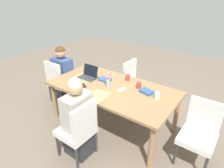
{
  "coord_description": "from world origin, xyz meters",
  "views": [
    {
      "loc": [
        1.66,
        -2.25,
        2.18
      ],
      "look_at": [
        0.0,
        0.0,
        0.79
      ],
      "focal_mm": 31.04,
      "sensor_mm": 36.0,
      "label": 1
    }
  ],
  "objects_px": {
    "flower_vase": "(108,79)",
    "chair_head_right_right_near": "(200,130)",
    "coffee_mug_near_right": "(139,85)",
    "book_blue_cover": "(147,92)",
    "coffee_mug_near_left": "(157,96)",
    "coffee_mug_centre_left": "(128,77)",
    "chair_near_left_near": "(79,128)",
    "phone_black": "(83,86)",
    "chair_head_left_left_mid": "(59,80)",
    "person_near_left_near": "(78,122)",
    "dining_table": "(112,90)",
    "book_red_cover": "(105,80)",
    "laptop_head_left_left_mid": "(89,75)",
    "person_head_left_left_mid": "(64,78)",
    "chair_far_left_far": "(134,81)",
    "phone_silver": "(122,89)"
  },
  "relations": [
    {
      "from": "dining_table",
      "to": "phone_black",
      "type": "relative_size",
      "value": 13.92
    },
    {
      "from": "dining_table",
      "to": "person_head_left_left_mid",
      "type": "xyz_separation_m",
      "value": [
        -1.26,
        0.04,
        -0.14
      ]
    },
    {
      "from": "dining_table",
      "to": "chair_head_left_left_mid",
      "type": "relative_size",
      "value": 2.32
    },
    {
      "from": "coffee_mug_near_left",
      "to": "book_red_cover",
      "type": "xyz_separation_m",
      "value": [
        -0.99,
        0.03,
        -0.03
      ]
    },
    {
      "from": "flower_vase",
      "to": "laptop_head_left_left_mid",
      "type": "xyz_separation_m",
      "value": [
        -0.51,
        0.1,
        -0.1
      ]
    },
    {
      "from": "dining_table",
      "to": "phone_silver",
      "type": "xyz_separation_m",
      "value": [
        0.19,
        0.02,
        0.07
      ]
    },
    {
      "from": "chair_head_left_left_mid",
      "to": "chair_far_left_far",
      "type": "xyz_separation_m",
      "value": [
        1.26,
        0.87,
        0.0
      ]
    },
    {
      "from": "chair_head_left_left_mid",
      "to": "chair_head_right_right_near",
      "type": "height_order",
      "value": "same"
    },
    {
      "from": "person_near_left_near",
      "to": "coffee_mug_near_right",
      "type": "relative_size",
      "value": 11.93
    },
    {
      "from": "book_red_cover",
      "to": "phone_silver",
      "type": "distance_m",
      "value": 0.44
    },
    {
      "from": "book_red_cover",
      "to": "book_blue_cover",
      "type": "height_order",
      "value": "book_blue_cover"
    },
    {
      "from": "dining_table",
      "to": "coffee_mug_near_left",
      "type": "bearing_deg",
      "value": 6.47
    },
    {
      "from": "coffee_mug_near_right",
      "to": "coffee_mug_centre_left",
      "type": "relative_size",
      "value": 0.95
    },
    {
      "from": "flower_vase",
      "to": "chair_head_right_right_near",
      "type": "bearing_deg",
      "value": 4.13
    },
    {
      "from": "coffee_mug_near_left",
      "to": "coffee_mug_centre_left",
      "type": "bearing_deg",
      "value": 157.74
    },
    {
      "from": "book_blue_cover",
      "to": "chair_far_left_far",
      "type": "bearing_deg",
      "value": 143.57
    },
    {
      "from": "laptop_head_left_left_mid",
      "to": "chair_near_left_near",
      "type": "bearing_deg",
      "value": -54.62
    },
    {
      "from": "chair_far_left_far",
      "to": "coffee_mug_near_left",
      "type": "bearing_deg",
      "value": -42.91
    },
    {
      "from": "person_head_left_left_mid",
      "to": "laptop_head_left_left_mid",
      "type": "bearing_deg",
      "value": 0.24
    },
    {
      "from": "chair_head_right_right_near",
      "to": "chair_near_left_near",
      "type": "bearing_deg",
      "value": -145.18
    },
    {
      "from": "chair_near_left_near",
      "to": "chair_head_left_left_mid",
      "type": "relative_size",
      "value": 1.0
    },
    {
      "from": "chair_head_left_left_mid",
      "to": "phone_black",
      "type": "height_order",
      "value": "chair_head_left_left_mid"
    },
    {
      "from": "laptop_head_left_left_mid",
      "to": "book_red_cover",
      "type": "xyz_separation_m",
      "value": [
        0.31,
        0.07,
        -0.02
      ]
    },
    {
      "from": "coffee_mug_near_left",
      "to": "dining_table",
      "type": "bearing_deg",
      "value": -173.53
    },
    {
      "from": "person_near_left_near",
      "to": "chair_far_left_far",
      "type": "relative_size",
      "value": 1.33
    },
    {
      "from": "chair_head_right_right_near",
      "to": "phone_silver",
      "type": "xyz_separation_m",
      "value": [
        -1.22,
        -0.03,
        0.24
      ]
    },
    {
      "from": "chair_head_right_right_near",
      "to": "coffee_mug_near_right",
      "type": "bearing_deg",
      "value": 170.72
    },
    {
      "from": "coffee_mug_near_left",
      "to": "phone_black",
      "type": "bearing_deg",
      "value": -163.47
    },
    {
      "from": "coffee_mug_centre_left",
      "to": "book_red_cover",
      "type": "distance_m",
      "value": 0.4
    },
    {
      "from": "flower_vase",
      "to": "coffee_mug_near_left",
      "type": "xyz_separation_m",
      "value": [
        0.79,
        0.14,
        -0.09
      ]
    },
    {
      "from": "laptop_head_left_left_mid",
      "to": "coffee_mug_near_right",
      "type": "distance_m",
      "value": 0.94
    },
    {
      "from": "book_red_cover",
      "to": "laptop_head_left_left_mid",
      "type": "bearing_deg",
      "value": -170.93
    },
    {
      "from": "dining_table",
      "to": "person_near_left_near",
      "type": "bearing_deg",
      "value": -88.94
    },
    {
      "from": "chair_head_right_right_near",
      "to": "phone_black",
      "type": "distance_m",
      "value": 1.85
    },
    {
      "from": "chair_near_left_near",
      "to": "coffee_mug_near_right",
      "type": "xyz_separation_m",
      "value": [
        0.28,
        1.08,
        0.29
      ]
    },
    {
      "from": "phone_black",
      "to": "coffee_mug_near_left",
      "type": "bearing_deg",
      "value": -138.76
    },
    {
      "from": "coffee_mug_near_right",
      "to": "book_blue_cover",
      "type": "height_order",
      "value": "coffee_mug_near_right"
    },
    {
      "from": "dining_table",
      "to": "coffee_mug_centre_left",
      "type": "xyz_separation_m",
      "value": [
        0.07,
        0.36,
        0.12
      ]
    },
    {
      "from": "chair_near_left_near",
      "to": "person_head_left_left_mid",
      "type": "xyz_separation_m",
      "value": [
        -1.35,
        0.9,
        0.03
      ]
    },
    {
      "from": "chair_head_right_right_near",
      "to": "flower_vase",
      "type": "bearing_deg",
      "value": -175.87
    },
    {
      "from": "coffee_mug_centre_left",
      "to": "book_red_cover",
      "type": "xyz_separation_m",
      "value": [
        -0.31,
        -0.25,
        -0.03
      ]
    },
    {
      "from": "chair_far_left_far",
      "to": "coffee_mug_centre_left",
      "type": "xyz_separation_m",
      "value": [
        0.13,
        -0.47,
        0.29
      ]
    },
    {
      "from": "coffee_mug_centre_left",
      "to": "book_red_cover",
      "type": "height_order",
      "value": "coffee_mug_centre_left"
    },
    {
      "from": "phone_black",
      "to": "person_head_left_left_mid",
      "type": "bearing_deg",
      "value": 5.65
    },
    {
      "from": "dining_table",
      "to": "flower_vase",
      "type": "distance_m",
      "value": 0.22
    },
    {
      "from": "dining_table",
      "to": "coffee_mug_near_left",
      "type": "distance_m",
      "value": 0.76
    },
    {
      "from": "chair_near_left_near",
      "to": "book_blue_cover",
      "type": "relative_size",
      "value": 4.5
    },
    {
      "from": "book_blue_cover",
      "to": "chair_head_right_right_near",
      "type": "bearing_deg",
      "value": 4.99
    },
    {
      "from": "phone_silver",
      "to": "phone_black",
      "type": "bearing_deg",
      "value": 118.25
    },
    {
      "from": "phone_black",
      "to": "laptop_head_left_left_mid",
      "type": "bearing_deg",
      "value": -38.34
    }
  ]
}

